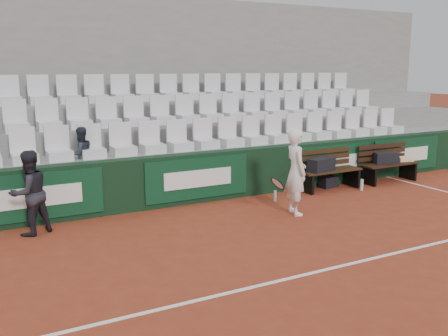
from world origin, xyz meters
TOP-DOWN VIEW (x-y plane):
  - ground at (0.00, 0.00)m, footprint 80.00×80.00m
  - court_baseline at (0.00, 0.00)m, footprint 18.00×0.06m
  - back_barrier at (0.07, 3.99)m, footprint 18.00×0.34m
  - grandstand_tier_front at (0.00, 4.62)m, footprint 18.00×0.95m
  - grandstand_tier_mid at (0.00, 5.58)m, footprint 18.00×0.95m
  - grandstand_tier_back at (0.00, 6.53)m, footprint 18.00×0.95m
  - grandstand_rear_wall at (0.00, 7.15)m, footprint 18.00×0.30m
  - seat_row_front at (0.00, 4.45)m, footprint 11.90×0.44m
  - seat_row_mid at (0.00, 5.40)m, footprint 11.90×0.44m
  - seat_row_back at (0.00, 6.35)m, footprint 11.90×0.44m
  - bench_left at (2.90, 3.53)m, footprint 1.50×0.56m
  - bench_right at (4.63, 3.46)m, footprint 1.50×0.56m
  - sports_bag_left at (2.64, 3.51)m, footprint 0.71×0.44m
  - sports_bag_right at (4.55, 3.49)m, footprint 0.61×0.42m
  - towel at (5.16, 3.49)m, footprint 0.42×0.34m
  - sports_bag_ground at (3.01, 3.70)m, footprint 0.44×0.30m
  - water_bottle_near at (1.27, 3.26)m, footprint 0.06×0.06m
  - water_bottle_far at (3.47, 3.12)m, footprint 0.07×0.07m
  - tennis_player at (1.10, 2.36)m, footprint 0.74×0.65m
  - ball_kid at (-3.38, 3.43)m, footprint 0.83×0.76m
  - spectator_c at (-2.30, 4.50)m, footprint 0.59×0.52m

SIDE VIEW (x-z plane):
  - ground at x=0.00m, z-range 0.00..0.00m
  - court_baseline at x=0.00m, z-range 0.00..0.01m
  - water_bottle_near at x=1.27m, z-range 0.00..0.22m
  - sports_bag_ground at x=3.01m, z-range 0.00..0.25m
  - water_bottle_far at x=3.47m, z-range 0.00..0.25m
  - bench_left at x=2.90m, z-range 0.00..0.45m
  - bench_right at x=4.63m, z-range 0.00..0.45m
  - grandstand_tier_front at x=0.00m, z-range 0.00..1.00m
  - towel at x=5.16m, z-range 0.45..0.55m
  - back_barrier at x=0.07m, z-range 0.00..1.00m
  - sports_bag_right at x=4.55m, z-range 0.45..0.71m
  - sports_bag_left at x=2.64m, z-range 0.45..0.73m
  - ball_kid at x=-3.38m, z-range 0.00..1.39m
  - grandstand_tier_mid at x=0.00m, z-range 0.00..1.45m
  - tennis_player at x=1.10m, z-range 0.00..1.59m
  - grandstand_tier_back at x=0.00m, z-range 0.00..1.90m
  - seat_row_front at x=0.00m, z-range 1.00..1.63m
  - spectator_c at x=-2.30m, z-range 1.00..2.04m
  - seat_row_mid at x=0.00m, z-range 1.45..2.08m
  - grandstand_rear_wall at x=0.00m, z-range 0.00..4.40m
  - seat_row_back at x=0.00m, z-range 1.90..2.53m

